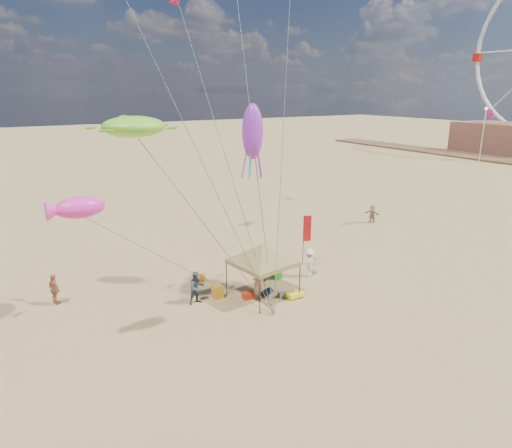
{
  "coord_description": "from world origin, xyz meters",
  "views": [
    {
      "loc": [
        -11.64,
        -16.14,
        10.65
      ],
      "look_at": [
        0.0,
        3.0,
        4.0
      ],
      "focal_mm": 31.66,
      "sensor_mm": 36.0,
      "label": 1
    }
  ],
  "objects_px": {
    "canopy_tent": "(263,246)",
    "beach_cart": "(295,295)",
    "cooler_red": "(248,296)",
    "person_near_c": "(309,263)",
    "lamp_north": "(484,125)",
    "feather_flag": "(306,232)",
    "person_far_a": "(54,289)",
    "person_far_c": "(372,214)",
    "chair_yellow": "(218,292)",
    "person_near_a": "(258,282)",
    "person_near_b": "(197,288)",
    "chair_green": "(276,273)",
    "cooler_blue": "(265,264)"
  },
  "relations": [
    {
      "from": "lamp_north",
      "to": "cooler_blue",
      "type": "bearing_deg",
      "value": -159.27
    },
    {
      "from": "cooler_blue",
      "to": "person_near_b",
      "type": "distance_m",
      "value": 6.27
    },
    {
      "from": "person_near_b",
      "to": "person_far_c",
      "type": "bearing_deg",
      "value": 12.88
    },
    {
      "from": "feather_flag",
      "to": "cooler_blue",
      "type": "height_order",
      "value": "feather_flag"
    },
    {
      "from": "canopy_tent",
      "to": "beach_cart",
      "type": "relative_size",
      "value": 6.15
    },
    {
      "from": "person_near_c",
      "to": "beach_cart",
      "type": "bearing_deg",
      "value": 26.53
    },
    {
      "from": "beach_cart",
      "to": "person_far_c",
      "type": "xyz_separation_m",
      "value": [
        13.95,
        8.28,
        0.55
      ]
    },
    {
      "from": "chair_green",
      "to": "canopy_tent",
      "type": "bearing_deg",
      "value": -140.15
    },
    {
      "from": "cooler_red",
      "to": "person_far_c",
      "type": "relative_size",
      "value": 0.36
    },
    {
      "from": "feather_flag",
      "to": "beach_cart",
      "type": "bearing_deg",
      "value": -133.53
    },
    {
      "from": "cooler_red",
      "to": "lamp_north",
      "type": "xyz_separation_m",
      "value": [
        55.67,
        23.24,
        5.33
      ]
    },
    {
      "from": "feather_flag",
      "to": "chair_yellow",
      "type": "xyz_separation_m",
      "value": [
        -6.9,
        -1.37,
        -1.84
      ]
    },
    {
      "from": "person_near_a",
      "to": "person_far_a",
      "type": "bearing_deg",
      "value": -42.26
    },
    {
      "from": "canopy_tent",
      "to": "person_near_b",
      "type": "height_order",
      "value": "canopy_tent"
    },
    {
      "from": "feather_flag",
      "to": "chair_yellow",
      "type": "distance_m",
      "value": 7.27
    },
    {
      "from": "chair_yellow",
      "to": "person_far_a",
      "type": "height_order",
      "value": "person_far_a"
    },
    {
      "from": "person_far_c",
      "to": "lamp_north",
      "type": "distance_m",
      "value": 42.94
    },
    {
      "from": "person_far_c",
      "to": "person_near_b",
      "type": "bearing_deg",
      "value": -95.57
    },
    {
      "from": "canopy_tent",
      "to": "person_near_c",
      "type": "distance_m",
      "value": 4.37
    },
    {
      "from": "beach_cart",
      "to": "person_near_a",
      "type": "height_order",
      "value": "person_near_a"
    },
    {
      "from": "beach_cart",
      "to": "person_far_a",
      "type": "relative_size",
      "value": 0.54
    },
    {
      "from": "cooler_red",
      "to": "beach_cart",
      "type": "xyz_separation_m",
      "value": [
        2.23,
        -1.22,
        0.01
      ]
    },
    {
      "from": "person_far_c",
      "to": "chair_green",
      "type": "bearing_deg",
      "value": -91.17
    },
    {
      "from": "cooler_red",
      "to": "cooler_blue",
      "type": "bearing_deg",
      "value": 46.39
    },
    {
      "from": "chair_green",
      "to": "person_far_a",
      "type": "relative_size",
      "value": 0.42
    },
    {
      "from": "chair_green",
      "to": "person_far_c",
      "type": "relative_size",
      "value": 0.47
    },
    {
      "from": "feather_flag",
      "to": "chair_green",
      "type": "bearing_deg",
      "value": -163.5
    },
    {
      "from": "person_near_c",
      "to": "person_near_a",
      "type": "bearing_deg",
      "value": -0.28
    },
    {
      "from": "cooler_red",
      "to": "chair_green",
      "type": "height_order",
      "value": "chair_green"
    },
    {
      "from": "feather_flag",
      "to": "cooler_blue",
      "type": "relative_size",
      "value": 6.12
    },
    {
      "from": "canopy_tent",
      "to": "cooler_red",
      "type": "height_order",
      "value": "canopy_tent"
    },
    {
      "from": "cooler_blue",
      "to": "beach_cart",
      "type": "height_order",
      "value": "cooler_blue"
    },
    {
      "from": "lamp_north",
      "to": "cooler_red",
      "type": "bearing_deg",
      "value": -157.34
    },
    {
      "from": "chair_green",
      "to": "person_far_c",
      "type": "xyz_separation_m",
      "value": [
        13.33,
        5.54,
        0.4
      ]
    },
    {
      "from": "cooler_blue",
      "to": "chair_yellow",
      "type": "xyz_separation_m",
      "value": [
        -4.53,
        -2.43,
        0.16
      ]
    },
    {
      "from": "feather_flag",
      "to": "person_far_a",
      "type": "bearing_deg",
      "value": 170.89
    },
    {
      "from": "cooler_red",
      "to": "person_near_c",
      "type": "xyz_separation_m",
      "value": [
        4.65,
        0.76,
        0.67
      ]
    },
    {
      "from": "beach_cart",
      "to": "person_far_c",
      "type": "bearing_deg",
      "value": 30.69
    },
    {
      "from": "person_near_b",
      "to": "person_near_a",
      "type": "bearing_deg",
      "value": -25.12
    },
    {
      "from": "canopy_tent",
      "to": "feather_flag",
      "type": "distance_m",
      "value": 5.39
    },
    {
      "from": "cooler_blue",
      "to": "person_near_b",
      "type": "bearing_deg",
      "value": -156.72
    },
    {
      "from": "person_near_b",
      "to": "person_far_a",
      "type": "relative_size",
      "value": 1.06
    },
    {
      "from": "feather_flag",
      "to": "person_far_c",
      "type": "relative_size",
      "value": 2.2
    },
    {
      "from": "chair_yellow",
      "to": "person_near_b",
      "type": "distance_m",
      "value": 1.31
    },
    {
      "from": "cooler_blue",
      "to": "person_far_c",
      "type": "relative_size",
      "value": 0.36
    },
    {
      "from": "person_near_a",
      "to": "person_near_c",
      "type": "distance_m",
      "value": 4.22
    },
    {
      "from": "beach_cart",
      "to": "person_near_a",
      "type": "bearing_deg",
      "value": 147.89
    },
    {
      "from": "person_far_c",
      "to": "lamp_north",
      "type": "bearing_deg",
      "value": 88.54
    },
    {
      "from": "person_near_a",
      "to": "person_near_b",
      "type": "height_order",
      "value": "person_near_a"
    },
    {
      "from": "beach_cart",
      "to": "person_near_b",
      "type": "height_order",
      "value": "person_near_b"
    }
  ]
}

